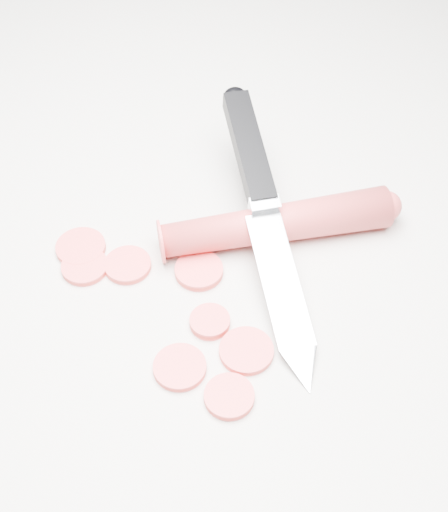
% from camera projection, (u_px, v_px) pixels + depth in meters
% --- Properties ---
extents(ground, '(2.40, 2.40, 0.00)m').
position_uv_depth(ground, '(209.00, 246.00, 0.57)').
color(ground, beige).
rests_on(ground, ground).
extents(carrot, '(0.16, 0.14, 0.03)m').
position_uv_depth(carrot, '(276.00, 224.00, 0.57)').
color(carrot, red).
rests_on(carrot, ground).
extents(carrot_slice_0, '(0.04, 0.04, 0.01)m').
position_uv_depth(carrot_slice_0, '(81.00, 247.00, 0.57)').
color(carrot_slice_0, '#ED3E41').
rests_on(carrot_slice_0, ground).
extents(carrot_slice_1, '(0.04, 0.04, 0.01)m').
position_uv_depth(carrot_slice_1, '(180.00, 367.00, 0.50)').
color(carrot_slice_1, '#ED3E41').
rests_on(carrot_slice_1, ground).
extents(carrot_slice_2, '(0.04, 0.04, 0.01)m').
position_uv_depth(carrot_slice_2, '(128.00, 265.00, 0.56)').
color(carrot_slice_2, '#ED3E41').
rests_on(carrot_slice_2, ground).
extents(carrot_slice_3, '(0.03, 0.03, 0.01)m').
position_uv_depth(carrot_slice_3, '(229.00, 397.00, 0.48)').
color(carrot_slice_3, '#ED3E41').
rests_on(carrot_slice_3, ground).
extents(carrot_slice_4, '(0.04, 0.04, 0.01)m').
position_uv_depth(carrot_slice_4, '(246.00, 351.00, 0.51)').
color(carrot_slice_4, '#ED3E41').
rests_on(carrot_slice_4, ground).
extents(carrot_slice_5, '(0.04, 0.04, 0.01)m').
position_uv_depth(carrot_slice_5, '(85.00, 267.00, 0.56)').
color(carrot_slice_5, '#ED3E41').
rests_on(carrot_slice_5, ground).
extents(carrot_slice_6, '(0.03, 0.03, 0.01)m').
position_uv_depth(carrot_slice_6, '(210.00, 322.00, 0.52)').
color(carrot_slice_6, '#ED3E41').
rests_on(carrot_slice_6, ground).
extents(carrot_slice_7, '(0.04, 0.04, 0.01)m').
position_uv_depth(carrot_slice_7, '(199.00, 271.00, 0.55)').
color(carrot_slice_7, '#ED3E41').
rests_on(carrot_slice_7, ground).
extents(kitchen_knife, '(0.19, 0.22, 0.07)m').
position_uv_depth(kitchen_knife, '(269.00, 221.00, 0.54)').
color(kitchen_knife, silver).
rests_on(kitchen_knife, ground).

